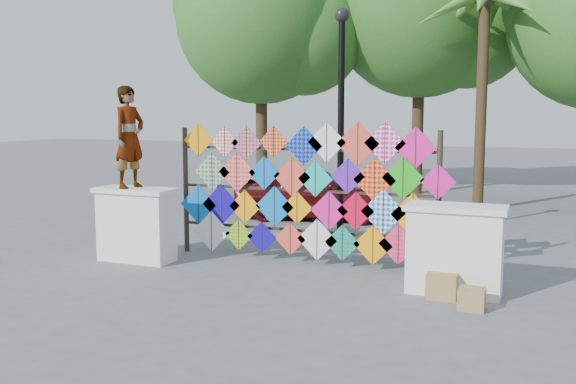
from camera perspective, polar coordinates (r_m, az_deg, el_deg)
The scene contains 12 objects.
ground at distance 10.45m, azimuth -0.32°, elevation -7.17°, with size 80.00×80.00×0.00m, color slate.
parapet_left at distance 11.43m, azimuth -13.33°, elevation -2.78°, with size 1.40×0.65×1.28m.
parapet_right at distance 9.43m, azimuth 14.60°, elevation -4.92°, with size 1.40×0.65×1.28m.
kite_rack at distance 10.84m, azimuth 1.69°, elevation -0.09°, with size 4.93×0.24×2.43m.
tree_west at distance 20.35m, azimuth -2.12°, elevation 15.04°, with size 5.85×5.20×8.01m.
tree_mid at distance 20.97m, azimuth 12.02°, elevation 15.74°, with size 6.30×5.60×8.61m.
palm_tree at distance 17.59m, azimuth 17.07°, elevation 14.58°, with size 3.62×3.62×5.83m.
vendor_woman at distance 11.33m, azimuth -13.92°, elevation 4.76°, with size 0.64×0.42×1.74m, color #99999E.
sedan at distance 15.51m, azimuth 2.19°, elevation -0.04°, with size 1.52×3.79×1.29m, color #500D0F.
lamppost at distance 11.90m, azimuth 4.74°, elevation 7.64°, with size 0.28×0.28×4.46m.
cardboard_box_near at distance 9.27m, azimuth 13.57°, elevation -8.06°, with size 0.41×0.37×0.37m, color #9F7A4D.
cardboard_box_far at distance 8.86m, azimuth 16.01°, elevation -9.13°, with size 0.34×0.31×0.29m, color #9F7A4D.
Camera 1 is at (3.87, -9.35, 2.58)m, focal length 40.00 mm.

